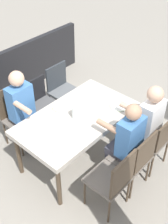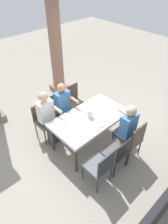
% 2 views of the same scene
% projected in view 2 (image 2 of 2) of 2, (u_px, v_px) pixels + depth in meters
% --- Properties ---
extents(ground_plane, '(16.00, 16.00, 0.00)m').
position_uv_depth(ground_plane, '(89.00, 142.00, 4.71)').
color(ground_plane, gray).
extents(dining_table, '(1.63, 0.93, 0.77)m').
position_uv_depth(dining_table, '(90.00, 120.00, 4.27)').
color(dining_table, beige).
rests_on(dining_table, ground).
extents(chair_west_north, '(0.44, 0.44, 0.87)m').
position_uv_depth(chair_west_north, '(44.00, 119.00, 4.57)').
color(chair_west_north, '#6A6158').
rests_on(chair_west_north, ground).
extents(chair_west_south, '(0.44, 0.44, 0.91)m').
position_uv_depth(chair_west_south, '(101.00, 165.00, 3.57)').
color(chair_west_south, '#5B5E61').
rests_on(chair_west_south, ground).
extents(chair_mid_north, '(0.44, 0.44, 0.92)m').
position_uv_depth(chair_mid_north, '(60.00, 109.00, 4.82)').
color(chair_mid_north, '#6A6158').
rests_on(chair_mid_north, ground).
extents(chair_mid_south, '(0.44, 0.44, 0.86)m').
position_uv_depth(chair_mid_south, '(118.00, 152.00, 3.84)').
color(chair_mid_south, '#4F4F50').
rests_on(chair_mid_south, ground).
extents(chair_east_north, '(0.44, 0.44, 0.95)m').
position_uv_depth(chair_east_north, '(74.00, 101.00, 5.05)').
color(chair_east_north, '#6A6158').
rests_on(chair_east_north, ground).
extents(chair_east_south, '(0.44, 0.44, 0.95)m').
position_uv_depth(chair_east_south, '(132.00, 139.00, 4.05)').
color(chair_east_south, '#6A6158').
rests_on(chair_east_south, ground).
extents(diner_woman_green, '(0.35, 0.49, 1.29)m').
position_uv_depth(diner_woman_green, '(65.00, 107.00, 4.63)').
color(diner_woman_green, '#3F3F4C').
rests_on(diner_woman_green, ground).
extents(diner_man_white, '(0.35, 0.50, 1.29)m').
position_uv_depth(diner_man_white, '(48.00, 116.00, 4.37)').
color(diner_man_white, '#3F3F4C').
rests_on(diner_man_white, ground).
extents(diner_guest_third, '(0.34, 0.49, 1.30)m').
position_uv_depth(diner_guest_third, '(125.00, 128.00, 4.07)').
color(diner_guest_third, '#3F3F4C').
rests_on(diner_guest_third, ground).
extents(stone_column_centre, '(0.45, 0.45, 2.80)m').
position_uv_depth(stone_column_centre, '(56.00, 48.00, 5.62)').
color(stone_column_centre, '#936B56').
rests_on(stone_column_centre, ground).
extents(plate_0, '(0.25, 0.25, 0.02)m').
position_uv_depth(plate_0, '(61.00, 122.00, 4.10)').
color(plate_0, white).
rests_on(plate_0, dining_table).
extents(fork_0, '(0.03, 0.17, 0.01)m').
position_uv_depth(fork_0, '(55.00, 125.00, 4.02)').
color(fork_0, silver).
rests_on(fork_0, dining_table).
extents(spoon_0, '(0.02, 0.17, 0.01)m').
position_uv_depth(spoon_0, '(67.00, 119.00, 4.18)').
color(spoon_0, silver).
rests_on(spoon_0, dining_table).
extents(plate_1, '(0.24, 0.24, 0.02)m').
position_uv_depth(plate_1, '(100.00, 123.00, 4.06)').
color(plate_1, silver).
rests_on(plate_1, dining_table).
extents(fork_1, '(0.04, 0.17, 0.01)m').
position_uv_depth(fork_1, '(95.00, 127.00, 3.99)').
color(fork_1, silver).
rests_on(fork_1, dining_table).
extents(spoon_1, '(0.03, 0.17, 0.01)m').
position_uv_depth(spoon_1, '(105.00, 120.00, 4.15)').
color(spoon_1, silver).
rests_on(spoon_1, dining_table).
extents(plate_2, '(0.22, 0.22, 0.02)m').
position_uv_depth(plate_2, '(98.00, 100.00, 4.68)').
color(plate_2, white).
rests_on(plate_2, dining_table).
extents(fork_2, '(0.02, 0.17, 0.01)m').
position_uv_depth(fork_2, '(94.00, 103.00, 4.60)').
color(fork_2, silver).
rests_on(fork_2, dining_table).
extents(spoon_2, '(0.02, 0.17, 0.01)m').
position_uv_depth(spoon_2, '(103.00, 98.00, 4.76)').
color(spoon_2, silver).
rests_on(spoon_2, dining_table).
extents(water_pitcher, '(0.12, 0.12, 0.18)m').
position_uv_depth(water_pitcher, '(90.00, 114.00, 4.20)').
color(water_pitcher, white).
rests_on(water_pitcher, dining_table).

